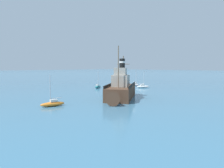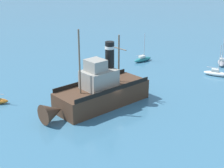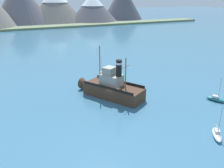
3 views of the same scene
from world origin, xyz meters
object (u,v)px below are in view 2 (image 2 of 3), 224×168
at_px(old_tugboat, 99,92).
at_px(sailboat_grey, 221,62).
at_px(sailboat_teal, 143,59).
at_px(sailboat_white, 216,73).

height_order(old_tugboat, sailboat_grey, old_tugboat).
distance_m(old_tugboat, sailboat_teal, 20.26).
distance_m(old_tugboat, sailboat_grey, 26.40).
relative_size(sailboat_teal, sailboat_grey, 1.00).
xyz_separation_m(sailboat_teal, sailboat_grey, (-4.44, -12.54, 0.00)).
height_order(old_tugboat, sailboat_white, old_tugboat).
xyz_separation_m(sailboat_white, sailboat_teal, (9.56, 9.01, 0.00)).
bearing_deg(sailboat_grey, sailboat_white, 145.42).
xyz_separation_m(sailboat_white, sailboat_grey, (5.12, -3.53, 0.00)).
bearing_deg(sailboat_white, old_tugboat, 111.61).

